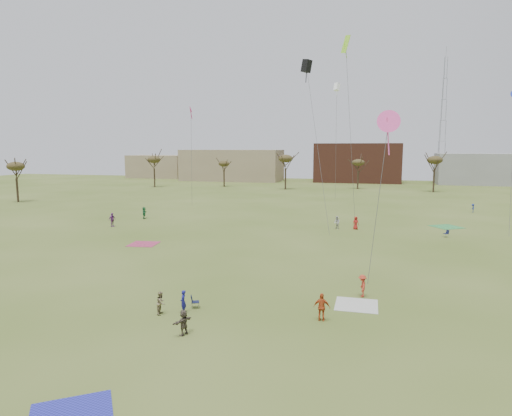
% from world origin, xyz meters
% --- Properties ---
extents(ground, '(260.00, 260.00, 0.00)m').
position_xyz_m(ground, '(0.00, 0.00, 0.00)').
color(ground, '#445A1C').
rests_on(ground, ground).
extents(flyer_near_right, '(0.51, 0.63, 1.49)m').
position_xyz_m(flyer_near_right, '(-2.03, 1.10, 0.75)').
color(flyer_near_right, navy).
rests_on(flyer_near_right, ground).
extents(spectator_fore_a, '(1.03, 0.44, 1.75)m').
position_xyz_m(spectator_fore_a, '(6.80, 2.01, 0.87)').
color(spectator_fore_a, '#C84F22').
rests_on(spectator_fore_a, ground).
extents(spectator_fore_b, '(0.63, 0.77, 1.48)m').
position_xyz_m(spectator_fore_b, '(-3.32, 0.55, 0.74)').
color(spectator_fore_b, '#837553').
rests_on(spectator_fore_b, ground).
extents(spectator_fore_c, '(0.95, 1.43, 1.48)m').
position_xyz_m(spectator_fore_c, '(-0.59, -2.08, 0.74)').
color(spectator_fore_c, brown).
rests_on(spectator_fore_c, ground).
extents(flyer_mid_b, '(0.69, 1.09, 1.61)m').
position_xyz_m(flyer_mid_b, '(9.11, 7.25, 0.80)').
color(flyer_mid_b, '#B63622').
rests_on(flyer_mid_b, ground).
extents(spectator_mid_d, '(0.76, 1.20, 1.90)m').
position_xyz_m(spectator_mid_d, '(-24.39, 28.16, 0.95)').
color(spectator_mid_d, '#7E3989').
rests_on(spectator_mid_d, ground).
extents(spectator_mid_e, '(1.00, 1.03, 1.68)m').
position_xyz_m(spectator_mid_e, '(5.25, 34.21, 0.84)').
color(spectator_mid_e, silver).
rests_on(spectator_mid_e, ground).
extents(flyer_far_a, '(1.05, 1.72, 1.77)m').
position_xyz_m(flyer_far_a, '(-23.62, 35.53, 0.88)').
color(flyer_far_a, '#256F3F').
rests_on(flyer_far_a, ground).
extents(flyer_far_b, '(0.99, 0.85, 1.71)m').
position_xyz_m(flyer_far_b, '(7.67, 34.43, 0.85)').
color(flyer_far_b, '#B3231E').
rests_on(flyer_far_b, ground).
extents(flyer_far_c, '(0.56, 0.93, 1.41)m').
position_xyz_m(flyer_far_c, '(25.90, 55.30, 0.71)').
color(flyer_far_c, navy).
rests_on(flyer_far_c, ground).
extents(blanket_cream, '(2.82, 2.82, 0.03)m').
position_xyz_m(blanket_cream, '(8.79, 5.36, 0.00)').
color(blanket_cream, silver).
rests_on(blanket_cream, ground).
extents(blanket_plum, '(3.34, 3.34, 0.03)m').
position_xyz_m(blanket_plum, '(-14.80, 19.19, 0.00)').
color(blanket_plum, '#AA3459').
rests_on(blanket_plum, ground).
extents(blanket_olive, '(4.76, 4.76, 0.03)m').
position_xyz_m(blanket_olive, '(19.52, 39.38, 0.00)').
color(blanket_olive, green).
rests_on(blanket_olive, ground).
extents(camp_chair_center, '(0.69, 0.67, 0.87)m').
position_xyz_m(camp_chair_center, '(-1.62, 2.09, 0.26)').
color(camp_chair_center, '#131835').
rests_on(camp_chair_center, ground).
extents(camp_chair_right, '(0.71, 0.69, 0.87)m').
position_xyz_m(camp_chair_right, '(18.33, 31.90, 0.26)').
color(camp_chair_right, '#141937').
rests_on(camp_chair_right, ground).
extents(kites_aloft, '(67.26, 65.59, 24.14)m').
position_xyz_m(kites_aloft, '(2.36, 32.65, 18.31)').
color(kites_aloft, red).
rests_on(kites_aloft, ground).
extents(tree_line, '(117.44, 49.32, 8.91)m').
position_xyz_m(tree_line, '(-2.85, 79.12, 7.09)').
color(tree_line, '#3A2B1E').
rests_on(tree_line, ground).
extents(building_tan, '(32.00, 14.00, 10.00)m').
position_xyz_m(building_tan, '(-35.00, 115.00, 5.00)').
color(building_tan, '#937F60').
rests_on(building_tan, ground).
extents(building_brick, '(26.00, 16.00, 12.00)m').
position_xyz_m(building_brick, '(5.00, 120.00, 6.00)').
color(building_brick, brown).
rests_on(building_brick, ground).
extents(building_grey, '(24.00, 12.00, 9.00)m').
position_xyz_m(building_grey, '(40.00, 118.00, 4.50)').
color(building_grey, gray).
rests_on(building_grey, ground).
extents(building_tan_west, '(20.00, 12.00, 8.00)m').
position_xyz_m(building_tan_west, '(-65.00, 122.00, 4.00)').
color(building_tan_west, '#937F60').
rests_on(building_tan_west, ground).
extents(radio_tower, '(1.51, 1.72, 41.00)m').
position_xyz_m(radio_tower, '(30.00, 125.00, 19.21)').
color(radio_tower, '#9EA3A8').
rests_on(radio_tower, ground).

